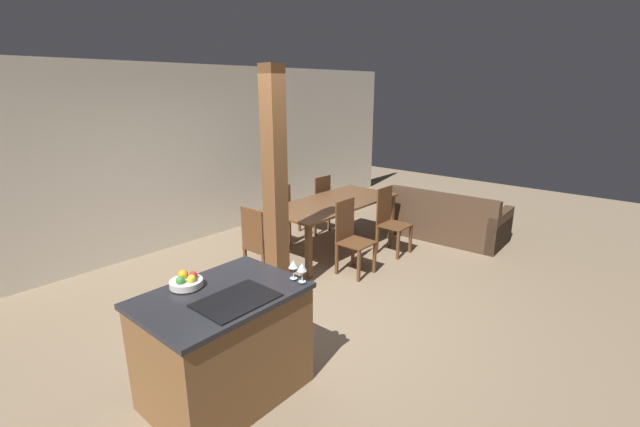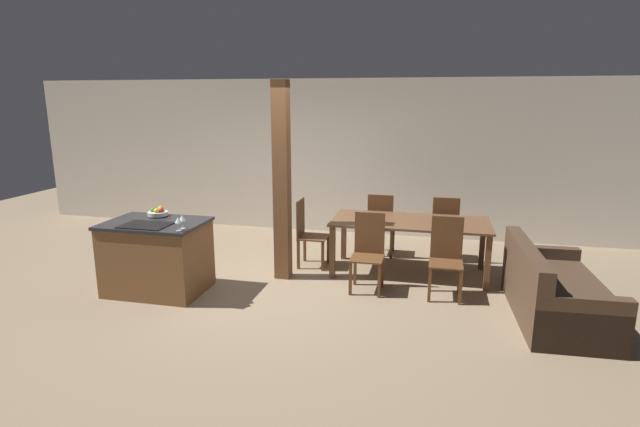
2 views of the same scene
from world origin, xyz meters
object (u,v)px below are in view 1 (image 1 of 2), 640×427
wine_glass_near (302,268)px  dining_chair_near_left (351,236)px  couch (447,221)px  dining_chair_near_right (390,220)px  timber_post (275,191)px  kitchen_island (224,345)px  wine_glass_middle (293,264)px  dining_chair_head_end (260,244)px  dining_table (333,207)px  dining_chair_far_left (277,216)px  dining_chair_far_right (318,203)px  fruit_bowl (186,281)px

wine_glass_near → dining_chair_near_left: wine_glass_near is taller
dining_chair_near_left → couch: bearing=-10.3°
dining_chair_near_right → timber_post: timber_post is taller
kitchen_island → dining_chair_near_left: 2.63m
wine_glass_middle → dining_chair_near_right: size_ratio=0.16×
wine_glass_near → wine_glass_middle: bearing=90.0°
kitchen_island → dining_chair_head_end: bearing=40.9°
wine_glass_middle → dining_table: size_ratio=0.08×
dining_chair_near_left → timber_post: bearing=171.8°
wine_glass_near → dining_chair_near_left: bearing=26.7°
dining_chair_far_left → dining_chair_far_right: 0.95m
dining_table → couch: couch is taller
dining_chair_near_left → dining_chair_near_right: bearing=0.0°
fruit_bowl → couch: size_ratio=0.14×
dining_chair_near_right → dining_chair_far_left: same height
dining_chair_far_left → dining_chair_near_left: bearing=90.0°
dining_chair_near_right → dining_chair_far_left: 1.69m
kitchen_island → dining_chair_near_left: dining_chair_near_left is taller
timber_post → dining_chair_near_left: bearing=-8.2°
dining_chair_far_right → couch: size_ratio=0.54×
fruit_bowl → couch: bearing=0.2°
dining_table → dining_chair_far_right: size_ratio=2.17×
wine_glass_middle → couch: (4.13, 0.54, -0.75)m
kitchen_island → dining_chair_near_right: 3.56m
dining_chair_far_left → wine_glass_middle: bearing=49.0°
timber_post → dining_chair_head_end: bearing=68.7°
kitchen_island → timber_post: (1.38, 0.84, 0.85)m
dining_chair_near_left → dining_chair_head_end: 1.19m
fruit_bowl → dining_chair_near_right: (3.61, 0.40, -0.45)m
wine_glass_middle → couch: 4.23m
dining_chair_near_left → dining_chair_near_right: same height
dining_chair_head_end → couch: 3.26m
dining_chair_near_left → dining_chair_far_left: size_ratio=1.00×
dining_chair_near_right → dining_chair_far_right: bearing=90.0°
fruit_bowl → dining_chair_near_left: size_ratio=0.26×
wine_glass_middle → dining_chair_near_left: (2.03, 0.93, -0.53)m
dining_chair_head_end → couch: dining_chair_head_end is taller
wine_glass_near → couch: wine_glass_near is taller
dining_chair_far_right → couch: bearing=122.9°
wine_glass_middle → fruit_bowl: bearing=140.0°
dining_chair_far_left → timber_post: 1.88m
dining_chair_near_left → dining_chair_far_left: 1.40m
fruit_bowl → dining_chair_head_end: 2.07m
wine_glass_middle → timber_post: 1.42m
wine_glass_near → dining_chair_near_right: wine_glass_near is taller
wine_glass_middle → wine_glass_near: bearing=-90.0°
kitchen_island → timber_post: 1.82m
wine_glass_middle → dining_table: 3.01m
dining_table → wine_glass_near: bearing=-145.5°
couch → dining_chair_head_end: bearing=68.0°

